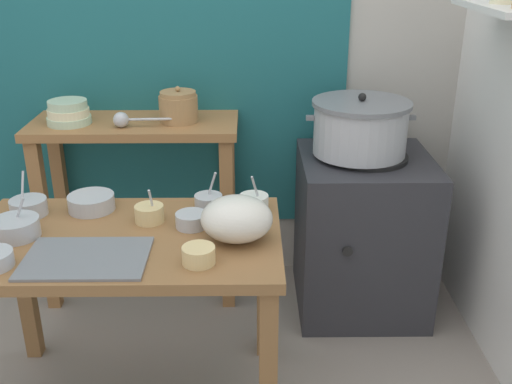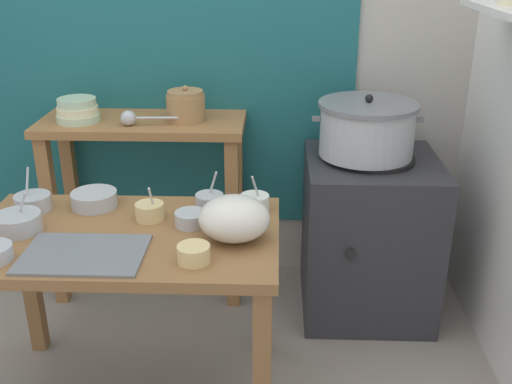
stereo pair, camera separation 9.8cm
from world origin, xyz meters
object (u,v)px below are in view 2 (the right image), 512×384
object	(u,v)px
steamer_pot	(367,129)
prep_bowl_2	(18,222)
serving_tray	(84,254)
bowl_stack_enamel	(78,110)
stove_block	(368,235)
back_shelf_table	(145,164)
clay_pot	(185,106)
prep_bowl_7	(33,202)
prep_bowl_4	(255,202)
prep_table	(126,260)
plastic_bag	(234,218)
prep_bowl_3	(150,211)
prep_bowl_5	(209,201)
prep_bowl_0	(94,199)
prep_bowl_8	(191,218)
prep_bowl_1	(194,253)
ladle	(132,118)

from	to	relation	value
steamer_pot	prep_bowl_2	size ratio (longest dim) A/B	3.01
serving_tray	bowl_stack_enamel	bearing A→B (deg)	107.12
prep_bowl_2	stove_block	bearing A→B (deg)	26.72
back_shelf_table	prep_bowl_2	xyz separation A→B (m)	(-0.28, -0.81, 0.08)
steamer_pot	clay_pot	bearing A→B (deg)	172.40
prep_bowl_7	prep_bowl_4	bearing A→B (deg)	1.69
stove_block	bowl_stack_enamel	distance (m)	1.48
prep_table	stove_block	xyz separation A→B (m)	(0.98, 0.68, -0.23)
plastic_bag	back_shelf_table	bearing A→B (deg)	120.25
serving_tray	prep_bowl_3	size ratio (longest dim) A/B	2.90
prep_bowl_5	stove_block	bearing A→B (deg)	34.14
steamer_pot	prep_bowl_0	xyz separation A→B (m)	(-1.10, -0.48, -0.15)
prep_bowl_3	prep_bowl_8	size ratio (longest dim) A/B	1.20
plastic_bag	prep_bowl_3	size ratio (longest dim) A/B	1.79
prep_bowl_0	prep_bowl_7	world-z (taller)	prep_bowl_7
serving_tray	prep_bowl_1	bearing A→B (deg)	-4.17
ladle	prep_bowl_8	world-z (taller)	ladle
prep_bowl_2	plastic_bag	bearing A→B (deg)	-2.39
back_shelf_table	bowl_stack_enamel	xyz separation A→B (m)	(-0.29, -0.03, 0.27)
stove_block	prep_bowl_4	world-z (taller)	prep_bowl_4
serving_tray	prep_bowl_3	xyz separation A→B (m)	(0.16, 0.28, 0.03)
prep_bowl_3	serving_tray	bearing A→B (deg)	-120.14
prep_bowl_1	prep_bowl_5	size ratio (longest dim) A/B	0.68
steamer_pot	prep_bowl_8	bearing A→B (deg)	-138.34
bowl_stack_enamel	prep_table	bearing A→B (deg)	-63.78
ladle	prep_bowl_1	size ratio (longest dim) A/B	2.89
prep_bowl_4	ladle	bearing A→B (deg)	138.34
prep_bowl_2	prep_bowl_7	size ratio (longest dim) A/B	0.98
prep_bowl_4	prep_bowl_7	world-z (taller)	prep_bowl_7
prep_bowl_0	prep_bowl_8	world-z (taller)	prep_bowl_0
ladle	prep_bowl_1	world-z (taller)	ladle
plastic_bag	prep_bowl_8	world-z (taller)	plastic_bag
plastic_bag	prep_bowl_2	xyz separation A→B (m)	(-0.77, 0.03, -0.04)
clay_pot	prep_bowl_0	size ratio (longest dim) A/B	1.01
prep_bowl_0	prep_bowl_5	bearing A→B (deg)	-1.66
prep_bowl_2	prep_bowl_8	size ratio (longest dim) A/B	1.41
prep_bowl_0	prep_table	bearing A→B (deg)	-53.03
back_shelf_table	prep_bowl_2	size ratio (longest dim) A/B	5.91
ladle	plastic_bag	xyz separation A→B (m)	(0.52, -0.75, -0.14)
back_shelf_table	plastic_bag	world-z (taller)	back_shelf_table
ladle	plastic_bag	world-z (taller)	ladle
steamer_pot	prep_bowl_0	distance (m)	1.21
stove_block	plastic_bag	size ratio (longest dim) A/B	3.16
steamer_pot	prep_bowl_4	world-z (taller)	steamer_pot
stove_block	prep_bowl_4	xyz separation A→B (m)	(-0.52, -0.47, 0.37)
back_shelf_table	prep_bowl_7	world-z (taller)	back_shelf_table
prep_table	clay_pot	size ratio (longest dim) A/B	6.17
prep_bowl_8	clay_pot	bearing A→B (deg)	98.98
prep_bowl_1	prep_bowl_4	world-z (taller)	prep_bowl_4
prep_bowl_5	prep_table	bearing A→B (deg)	-143.95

